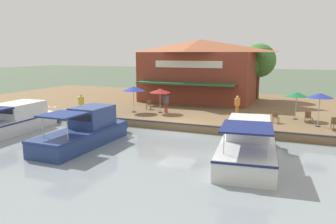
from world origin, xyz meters
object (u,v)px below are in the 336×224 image
Objects in this scene: patio_umbrella_mid_patio_right at (297,94)px; motorboat_second_along at (16,120)px; person_near_entrance at (166,100)px; person_mid_patio at (81,101)px; patio_umbrella_back_row at (320,96)px; cafe_chair_facing_river at (149,104)px; cafe_chair_far_corner_seat at (252,120)px; tree_behind_restaurant at (257,61)px; patio_umbrella_near_quay_edge at (160,91)px; motorboat_fourth_along at (248,143)px; waterfront_restaurant at (199,70)px; cafe_chair_under_first_umbrella at (275,117)px; cafe_chair_mid_patio at (335,123)px; patio_umbrella_mid_patio_left at (133,89)px; cafe_chair_back_row_seat at (308,117)px; mooring_post at (38,106)px; person_at_quay_edge at (237,103)px; motorboat_outer_channel at (90,130)px.

patio_umbrella_mid_patio_right reaches higher than motorboat_second_along.
person_near_entrance is 1.02× the size of person_mid_patio.
patio_umbrella_back_row is 2.95× the size of cafe_chair_facing_river.
cafe_chair_far_corner_seat is 15.52m from tree_behind_restaurant.
motorboat_fourth_along is (8.34, 9.07, -1.69)m from patio_umbrella_near_quay_edge.
patio_umbrella_back_row is 14.82m from tree_behind_restaurant.
patio_umbrella_near_quay_edge is at bearing -5.41° from waterfront_restaurant.
patio_umbrella_back_row reaches higher than cafe_chair_under_first_umbrella.
person_near_entrance reaches higher than cafe_chair_under_first_umbrella.
waterfront_restaurant is 14.64× the size of cafe_chair_facing_river.
cafe_chair_facing_river is (-2.72, -15.72, 0.00)m from cafe_chair_mid_patio.
patio_umbrella_mid_patio_left reaches higher than cafe_chair_back_row_seat.
mooring_post is (0.40, -4.57, -0.63)m from person_mid_patio.
patio_umbrella_mid_patio_left is 2.82× the size of cafe_chair_mid_patio.
patio_umbrella_mid_patio_left is at bearing -17.96° from waterfront_restaurant.
person_at_quay_edge is 1.67× the size of mooring_post.
patio_umbrella_near_quay_edge reaches higher than mooring_post.
motorboat_outer_channel is at bearing -85.09° from motorboat_fourth_along.
cafe_chair_back_row_seat is 0.46× the size of person_near_entrance.
patio_umbrella_back_row is at bearing 89.24° from patio_umbrella_mid_patio_left.
patio_umbrella_mid_patio_right is 13.80m from patio_umbrella_mid_patio_left.
patio_umbrella_near_quay_edge is 2.56× the size of cafe_chair_back_row_seat.
cafe_chair_far_corner_seat is (1.83, 10.74, -1.67)m from patio_umbrella_mid_patio_left.
motorboat_outer_channel reaches higher than person_at_quay_edge.
patio_umbrella_near_quay_edge is at bearing 118.73° from person_mid_patio.
waterfront_restaurant reaches higher than motorboat_fourth_along.
patio_umbrella_mid_patio_left is at bearing -90.76° from patio_umbrella_back_row.
cafe_chair_facing_river is 11.62m from motorboat_second_along.
person_mid_patio is at bearing -29.15° from waterfront_restaurant.
person_mid_patio is at bearing -43.53° from cafe_chair_facing_river.
patio_umbrella_near_quay_edge reaches higher than cafe_chair_under_first_umbrella.
cafe_chair_facing_river is (-1.92, 0.58, -1.67)m from patio_umbrella_mid_patio_left.
person_near_entrance is at bearing -96.66° from cafe_chair_mid_patio.
motorboat_outer_channel is (10.98, -7.57, -0.73)m from person_at_quay_edge.
person_at_quay_edge is (-2.48, -3.39, 0.54)m from cafe_chair_under_first_umbrella.
patio_umbrella_back_row is at bearing 85.51° from person_near_entrance.
motorboat_outer_channel reaches higher than cafe_chair_far_corner_seat.
patio_umbrella_back_row is at bearing 28.84° from cafe_chair_back_row_seat.
patio_umbrella_back_row reaches higher than patio_umbrella_mid_patio_right.
cafe_chair_back_row_seat is 13.91m from tree_behind_restaurant.
motorboat_fourth_along reaches higher than mooring_post.
mooring_post reaches higher than cafe_chair_under_first_umbrella.
tree_behind_restaurant is at bearing -173.55° from cafe_chair_far_corner_seat.
person_mid_patio is (2.45, -19.01, -1.15)m from patio_umbrella_back_row.
patio_umbrella_mid_patio_right reaches higher than patio_umbrella_near_quay_edge.
waterfront_restaurant reaches higher than motorboat_outer_channel.
person_near_entrance reaches higher than cafe_chair_far_corner_seat.
motorboat_fourth_along reaches higher than cafe_chair_back_row_seat.
waterfront_restaurant reaches higher than patio_umbrella_back_row.
patio_umbrella_mid_patio_left is at bearing -92.80° from cafe_chair_mid_patio.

